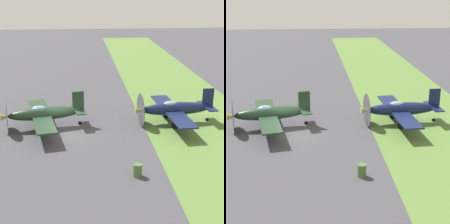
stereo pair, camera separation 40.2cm
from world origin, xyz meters
TOP-DOWN VIEW (x-y plane):
  - ground_plane at (0.00, 0.00)m, footprint 160.00×160.00m
  - grass_verge at (0.00, -12.49)m, footprint 120.00×11.00m
  - airplane_lead at (1.54, 2.02)m, footprint 9.37×7.48m
  - airplane_wingman at (1.78, -9.90)m, footprint 9.43×7.45m
  - fuel_drum at (-7.96, -4.96)m, footprint 0.60×0.60m

SIDE VIEW (x-z plane):
  - ground_plane at x=0.00m, z-range 0.00..0.00m
  - grass_verge at x=0.00m, z-range 0.00..0.01m
  - fuel_drum at x=-7.96m, z-range 0.00..0.90m
  - airplane_lead at x=1.54m, z-range -0.27..3.05m
  - airplane_wingman at x=1.78m, z-range -0.27..3.08m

